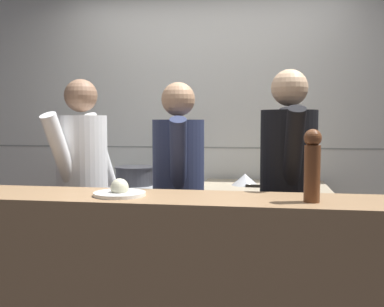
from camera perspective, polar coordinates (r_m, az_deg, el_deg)
wall_back_tiled at (r=3.95m, az=1.94°, el=2.97°), size 8.00×0.06×2.60m
oven_range at (r=3.79m, az=-7.21°, el=-10.41°), size 1.08×0.71×0.86m
prep_counter at (r=3.64m, az=9.06°, el=-10.93°), size 0.97×0.65×0.88m
pass_counter at (r=2.45m, az=-4.45°, el=-17.12°), size 2.83×0.45×1.00m
stock_pot at (r=3.79m, az=-12.67°, el=-2.24°), size 0.25×0.25×0.20m
sauce_pot at (r=3.68m, az=-7.27°, el=-2.73°), size 0.33×0.33×0.15m
braising_pot at (r=3.60m, az=-1.40°, el=-2.45°), size 0.25×0.25×0.20m
mixing_bowl_steel at (r=3.52m, az=6.75°, el=-3.29°), size 0.21×0.21×0.09m
chefs_knife at (r=3.42m, az=9.23°, el=-4.18°), size 0.35×0.04×0.02m
plated_dish_main at (r=2.34m, az=-9.18°, el=-4.77°), size 0.27×0.27×0.09m
pepper_mill at (r=2.18m, az=15.03°, el=-1.30°), size 0.08×0.08×0.35m
chef_head_cook at (r=3.13m, az=-13.73°, el=-4.40°), size 0.42×0.72×1.66m
chef_sous at (r=2.90m, az=-1.73°, el=-5.30°), size 0.39×0.71×1.63m
chef_line at (r=2.85m, az=12.09°, el=-4.81°), size 0.37×0.74×1.70m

